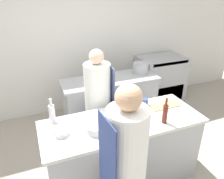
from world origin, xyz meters
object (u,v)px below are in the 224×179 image
object	(u,v)px
bowl_prep_small	(97,128)
bowl_mixing_large	(61,132)
oven_range	(160,79)
bottle_wine	(113,120)
stockpot	(141,68)
bottle_vinegar	(52,113)
chef_at_prep_near	(126,169)
chef_at_stove	(98,106)
cup	(145,102)
bottle_olive_oil	(165,113)
bowl_ceramic_blue	(131,128)

from	to	relation	value
bowl_prep_small	bowl_mixing_large	bearing A→B (deg)	165.36
bowl_mixing_large	oven_range	bearing A→B (deg)	35.66
bottle_wine	bowl_mixing_large	xyz separation A→B (m)	(-0.57, 0.09, -0.06)
stockpot	bottle_vinegar	bearing A→B (deg)	-148.86
chef_at_prep_near	bowl_mixing_large	distance (m)	0.80
chef_at_stove	cup	distance (m)	0.67
bottle_olive_oil	bowl_prep_small	size ratio (longest dim) A/B	1.36
bottle_vinegar	bowl_prep_small	xyz separation A→B (m)	(0.42, -0.37, -0.08)
oven_range	cup	bearing A→B (deg)	-129.83
oven_range	chef_at_prep_near	bearing A→B (deg)	-129.35
oven_range	bottle_wine	distance (m)	2.64
chef_at_stove	bottle_vinegar	size ratio (longest dim) A/B	5.36
bowl_ceramic_blue	oven_range	bearing A→B (deg)	49.06
oven_range	stockpot	size ratio (longest dim) A/B	3.53
bottle_wine	bowl_ceramic_blue	distance (m)	0.21
chef_at_prep_near	bottle_vinegar	bearing A→B (deg)	25.30
stockpot	bowl_ceramic_blue	bearing A→B (deg)	-121.88
bowl_mixing_large	chef_at_stove	bearing A→B (deg)	43.97
bottle_vinegar	oven_range	bearing A→B (deg)	30.76
bottle_olive_oil	bowl_ceramic_blue	distance (m)	0.44
cup	stockpot	bearing A→B (deg)	64.36
chef_at_prep_near	bowl_ceramic_blue	world-z (taller)	chef_at_prep_near
chef_at_stove	bowl_prep_small	xyz separation A→B (m)	(-0.25, -0.69, 0.14)
bottle_wine	bowl_prep_small	bearing A→B (deg)	-176.94
chef_at_stove	bottle_wine	bearing A→B (deg)	-4.38
oven_range	chef_at_stove	bearing A→B (deg)	-147.68
bowl_ceramic_blue	cup	bearing A→B (deg)	45.38
bottle_vinegar	bottle_wine	world-z (taller)	bottle_vinegar
bottle_olive_oil	chef_at_prep_near	bearing A→B (deg)	-147.99
bottle_olive_oil	bowl_prep_small	distance (m)	0.79
bottle_olive_oil	bowl_prep_small	xyz separation A→B (m)	(-0.78, 0.12, -0.08)
chef_at_prep_near	chef_at_stove	world-z (taller)	chef_at_prep_near
oven_range	bottle_wine	xyz separation A→B (m)	(-1.85, -1.82, 0.51)
chef_at_stove	bottle_wine	distance (m)	0.71
bottle_olive_oil	bowl_mixing_large	distance (m)	1.18
chef_at_stove	bowl_mixing_large	size ratio (longest dim) A/B	9.49
chef_at_stove	bottle_wine	world-z (taller)	chef_at_stove
bowl_mixing_large	cup	world-z (taller)	cup
oven_range	stockpot	distance (m)	1.00
chef_at_prep_near	bottle_olive_oil	xyz separation A→B (m)	(0.69, 0.43, 0.19)
bowl_mixing_large	bowl_ceramic_blue	world-z (taller)	bowl_mixing_large
oven_range	bottle_wine	world-z (taller)	bottle_wine
bottle_olive_oil	bottle_vinegar	xyz separation A→B (m)	(-1.20, 0.49, -0.01)
bowl_mixing_large	cup	bearing A→B (deg)	10.24
oven_range	chef_at_prep_near	world-z (taller)	chef_at_prep_near
bowl_prep_small	bowl_ceramic_blue	bearing A→B (deg)	-19.69
bottle_vinegar	cup	distance (m)	1.19
oven_range	stockpot	bearing A→B (deg)	-150.12
bottle_wine	bowl_prep_small	world-z (taller)	bottle_wine
bowl_prep_small	cup	size ratio (longest dim) A/B	2.37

